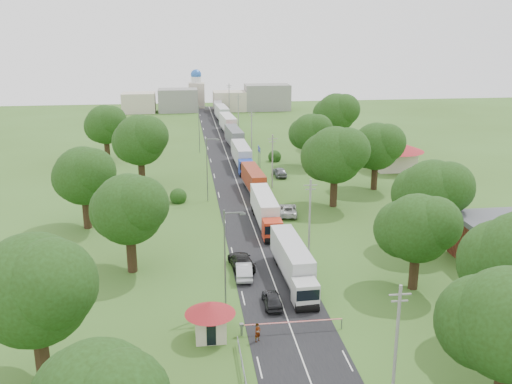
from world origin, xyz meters
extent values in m
plane|color=#37571D|center=(0.00, 0.00, 0.00)|extent=(260.00, 260.00, 0.00)
cube|color=black|center=(0.00, 20.00, 0.00)|extent=(8.00, 200.00, 0.04)
cylinder|color=slate|center=(-4.50, -25.00, 0.55)|extent=(0.20, 0.20, 1.10)
cube|color=slate|center=(-4.50, -25.00, 1.05)|extent=(0.35, 0.35, 0.25)
cylinder|color=red|center=(0.00, -25.00, 1.00)|extent=(9.00, 0.12, 0.12)
cylinder|color=slate|center=(4.50, -25.00, 0.50)|extent=(0.10, 0.10, 1.00)
cube|color=beige|center=(-7.20, -25.00, 1.20)|extent=(2.60, 2.60, 2.40)
cone|color=maroon|center=(-7.20, -25.00, 2.90)|extent=(4.40, 4.40, 1.10)
cube|color=black|center=(-5.89, -25.00, 1.40)|extent=(0.02, 1.20, 0.90)
cube|color=black|center=(-7.20, -26.31, 1.00)|extent=(0.80, 0.02, 1.90)
cylinder|color=slate|center=(5.20, 33.80, 2.00)|extent=(0.12, 0.12, 4.00)
cylinder|color=slate|center=(5.20, 36.20, 2.00)|extent=(0.12, 0.12, 4.00)
cube|color=navy|center=(5.20, 35.00, 3.60)|extent=(0.06, 3.00, 1.00)
cube|color=silver|center=(5.20, 35.00, 3.60)|extent=(0.07, 3.10, 0.06)
cylinder|color=gray|center=(5.50, -35.00, 4.50)|extent=(0.24, 0.24, 9.00)
cube|color=gray|center=(5.50, -35.00, 8.30)|extent=(1.60, 0.10, 0.10)
cube|color=gray|center=(5.50, -35.00, 7.80)|extent=(1.20, 0.10, 0.10)
cylinder|color=gray|center=(5.50, -7.00, 4.50)|extent=(0.24, 0.24, 9.00)
cube|color=gray|center=(5.50, -7.00, 8.30)|extent=(1.60, 0.10, 0.10)
cube|color=gray|center=(5.50, -7.00, 7.80)|extent=(1.20, 0.10, 0.10)
cylinder|color=gray|center=(5.50, 21.00, 4.50)|extent=(0.24, 0.24, 9.00)
cube|color=gray|center=(5.50, 21.00, 8.30)|extent=(1.60, 0.10, 0.10)
cube|color=gray|center=(5.50, 21.00, 7.80)|extent=(1.20, 0.10, 0.10)
cylinder|color=gray|center=(5.50, 49.00, 4.50)|extent=(0.24, 0.24, 9.00)
cube|color=gray|center=(5.50, 49.00, 8.30)|extent=(1.60, 0.10, 0.10)
cube|color=gray|center=(5.50, 49.00, 7.80)|extent=(1.20, 0.10, 0.10)
cylinder|color=gray|center=(5.50, 77.00, 4.50)|extent=(0.24, 0.24, 9.00)
cube|color=gray|center=(5.50, 77.00, 8.30)|extent=(1.60, 0.10, 0.10)
cube|color=gray|center=(5.50, 77.00, 7.80)|extent=(1.20, 0.10, 0.10)
cylinder|color=gray|center=(5.50, 105.00, 4.50)|extent=(0.24, 0.24, 9.00)
cube|color=gray|center=(5.50, 105.00, 8.30)|extent=(1.60, 0.10, 0.10)
cube|color=gray|center=(5.50, 105.00, 7.80)|extent=(1.20, 0.10, 0.10)
cylinder|color=slate|center=(-5.50, -20.00, 5.00)|extent=(0.16, 0.16, 10.00)
cube|color=slate|center=(-4.60, -20.00, 9.70)|extent=(1.80, 0.10, 0.10)
cube|color=slate|center=(-3.80, -20.00, 9.55)|extent=(0.50, 0.22, 0.15)
cylinder|color=slate|center=(-5.50, 15.00, 5.00)|extent=(0.16, 0.16, 10.00)
cube|color=slate|center=(-4.60, 15.00, 9.70)|extent=(1.80, 0.10, 0.10)
cube|color=slate|center=(-3.80, 15.00, 9.55)|extent=(0.50, 0.22, 0.15)
cylinder|color=slate|center=(-5.50, 50.00, 5.00)|extent=(0.16, 0.16, 10.00)
cube|color=slate|center=(-4.60, 50.00, 9.70)|extent=(1.80, 0.10, 0.10)
cube|color=slate|center=(-3.80, 50.00, 9.55)|extent=(0.50, 0.22, 0.15)
sphere|color=black|center=(12.00, -38.00, 7.22)|extent=(7.70, 7.70, 7.70)
sphere|color=black|center=(10.90, -36.62, 6.67)|extent=(6.60, 6.60, 6.60)
sphere|color=black|center=(16.80, -28.50, 7.25)|extent=(7.20, 7.20, 7.20)
cylinder|color=#382616|center=(14.00, -18.00, 1.92)|extent=(1.04, 1.04, 3.85)
sphere|color=black|center=(14.00, -18.00, 6.60)|extent=(7.00, 7.00, 7.00)
sphere|color=black|center=(15.25, -19.00, 7.35)|extent=(5.50, 5.50, 5.50)
sphere|color=black|center=(13.00, -16.75, 6.10)|extent=(6.00, 6.00, 6.00)
cylinder|color=#382616|center=(20.00, -8.00, 2.10)|extent=(1.08, 1.08, 4.20)
sphere|color=black|center=(20.00, -8.00, 7.22)|extent=(7.70, 7.70, 7.70)
sphere|color=black|center=(21.38, -9.10, 8.05)|extent=(6.05, 6.05, 6.05)
sphere|color=black|center=(18.90, -6.62, 6.67)|extent=(6.60, 6.60, 6.60)
cylinder|color=#382616|center=(13.00, 10.00, 2.27)|extent=(1.12, 1.12, 4.55)
sphere|color=black|center=(13.00, 10.00, 7.85)|extent=(8.40, 8.40, 8.40)
sphere|color=black|center=(14.50, 8.80, 8.75)|extent=(6.60, 6.60, 6.60)
sphere|color=black|center=(11.80, 11.50, 7.25)|extent=(7.20, 7.20, 7.20)
cylinder|color=#382616|center=(22.00, 18.00, 2.10)|extent=(1.08, 1.08, 4.20)
sphere|color=black|center=(22.00, 18.00, 7.22)|extent=(7.70, 7.70, 7.70)
sphere|color=black|center=(23.38, 16.90, 8.05)|extent=(6.05, 6.05, 6.05)
sphere|color=black|center=(20.90, 19.38, 6.67)|extent=(6.60, 6.60, 6.60)
cylinder|color=#382616|center=(15.00, 35.00, 1.92)|extent=(1.04, 1.04, 3.85)
sphere|color=black|center=(15.00, 35.00, 6.60)|extent=(7.00, 7.00, 7.00)
sphere|color=black|center=(16.25, 34.00, 7.35)|extent=(5.50, 5.50, 5.50)
sphere|color=black|center=(14.00, 36.25, 6.10)|extent=(6.00, 6.00, 6.00)
cylinder|color=#382616|center=(24.00, 50.00, 2.27)|extent=(1.12, 1.12, 4.55)
sphere|color=black|center=(24.00, 50.00, 7.85)|extent=(8.40, 8.40, 8.40)
sphere|color=black|center=(25.50, 48.80, 8.75)|extent=(6.60, 6.60, 6.60)
sphere|color=black|center=(22.80, 51.50, 7.25)|extent=(7.20, 7.20, 7.20)
cylinder|color=#382616|center=(-20.00, -30.00, 2.27)|extent=(1.12, 1.12, 4.55)
sphere|color=black|center=(-20.00, -30.00, 7.85)|extent=(8.40, 8.40, 8.40)
sphere|color=black|center=(-18.50, -31.20, 8.75)|extent=(6.60, 6.60, 6.60)
sphere|color=black|center=(-21.20, -28.50, 7.25)|extent=(7.20, 7.20, 7.20)
cylinder|color=#382616|center=(-15.00, -10.00, 2.10)|extent=(1.08, 1.08, 4.20)
sphere|color=black|center=(-15.00, -10.00, 7.22)|extent=(7.70, 7.70, 7.70)
sphere|color=black|center=(-13.62, -11.10, 8.05)|extent=(6.05, 6.05, 6.05)
sphere|color=black|center=(-16.10, -8.62, 6.67)|extent=(6.60, 6.60, 6.60)
cylinder|color=#382616|center=(-22.00, 5.00, 2.10)|extent=(1.08, 1.08, 4.20)
sphere|color=black|center=(-22.00, 5.00, 7.22)|extent=(7.70, 7.70, 7.70)
sphere|color=black|center=(-20.62, 3.90, 8.05)|extent=(6.05, 6.05, 6.05)
sphere|color=black|center=(-23.10, 6.38, 6.67)|extent=(6.60, 6.60, 6.60)
cylinder|color=#382616|center=(-16.00, 25.00, 2.27)|extent=(1.12, 1.12, 4.55)
sphere|color=black|center=(-16.00, 25.00, 7.85)|extent=(8.40, 8.40, 8.40)
sphere|color=black|center=(-14.50, 23.80, 8.75)|extent=(6.60, 6.60, 6.60)
sphere|color=black|center=(-17.20, 26.50, 7.25)|extent=(7.20, 7.20, 7.20)
cylinder|color=#382616|center=(-24.00, 45.00, 2.10)|extent=(1.08, 1.08, 4.20)
sphere|color=black|center=(-24.00, 45.00, 7.22)|extent=(7.70, 7.70, 7.70)
sphere|color=black|center=(-22.62, 43.90, 8.05)|extent=(6.05, 6.05, 6.05)
sphere|color=black|center=(-25.10, 46.38, 6.67)|extent=(6.60, 6.60, 6.60)
cube|color=maroon|center=(26.00, -12.00, 2.30)|extent=(8.00, 6.00, 4.60)
cube|color=#47494F|center=(26.00, -12.00, 4.90)|extent=(8.60, 6.60, 0.60)
cube|color=beige|center=(30.00, 30.00, 2.00)|extent=(7.00, 5.00, 4.00)
cone|color=maroon|center=(30.00, 30.00, 4.90)|extent=(10.08, 10.08, 1.80)
cube|color=gray|center=(-10.00, 110.00, 3.50)|extent=(12.00, 8.00, 7.00)
cube|color=beige|center=(6.00, 110.00, 3.00)|extent=(10.00, 8.00, 6.00)
cube|color=gray|center=(18.00, 110.00, 4.00)|extent=(14.00, 8.00, 8.00)
cube|color=beige|center=(-22.00, 110.00, 3.00)|extent=(10.00, 8.00, 6.00)
cube|color=beige|center=(-4.00, 118.00, 4.00)|extent=(5.00, 5.00, 8.00)
cylinder|color=silver|center=(-4.00, 118.00, 9.00)|extent=(3.20, 3.20, 2.00)
sphere|color=#2659B2|center=(-4.00, 118.00, 10.60)|extent=(3.40, 3.40, 3.40)
cube|color=silver|center=(2.10, -20.64, 1.50)|extent=(2.41, 2.41, 2.43)
cube|color=black|center=(2.10, -21.81, 1.84)|extent=(2.23, 0.10, 1.07)
cube|color=slate|center=(2.10, -21.75, 0.53)|extent=(2.14, 0.32, 0.34)
cube|color=slate|center=(2.10, -13.85, 0.73)|extent=(2.61, 11.23, 0.29)
cube|color=silver|center=(2.10, -13.56, 2.47)|extent=(2.81, 11.52, 2.91)
cylinder|color=black|center=(2.10, -21.51, 0.49)|extent=(2.28, 0.97, 0.97)
cylinder|color=black|center=(2.10, -19.76, 0.49)|extent=(2.28, 0.97, 0.97)
cylinder|color=black|center=(2.10, -10.45, 0.49)|extent=(2.28, 0.97, 0.97)
cylinder|color=black|center=(2.10, -9.00, 0.49)|extent=(2.28, 0.97, 0.97)
cube|color=red|center=(1.72, -2.94, 1.52)|extent=(2.37, 2.37, 2.46)
cube|color=black|center=(1.72, -4.13, 1.87)|extent=(2.26, 0.03, 1.08)
cube|color=slate|center=(1.72, -4.08, 0.54)|extent=(2.16, 0.26, 0.34)
cube|color=slate|center=(1.72, 3.94, 0.74)|extent=(2.32, 11.32, 0.30)
cube|color=silver|center=(1.72, 4.23, 2.51)|extent=(2.52, 11.62, 2.95)
cylinder|color=black|center=(1.72, -3.83, 0.49)|extent=(2.31, 0.98, 0.98)
cylinder|color=black|center=(1.72, -2.06, 0.49)|extent=(2.31, 0.98, 0.98)
cylinder|color=black|center=(1.72, 7.38, 0.49)|extent=(2.31, 0.98, 0.98)
cylinder|color=black|center=(1.72, 8.86, 0.49)|extent=(2.31, 0.98, 0.98)
cube|color=gold|center=(2.12, 12.52, 1.44)|extent=(2.33, 2.33, 2.32)
cube|color=black|center=(2.12, 11.40, 1.76)|extent=(2.13, 0.12, 1.02)
cube|color=slate|center=(2.12, 11.45, 0.51)|extent=(2.05, 0.35, 0.32)
cube|color=slate|center=(2.12, 19.01, 0.70)|extent=(2.65, 10.75, 0.28)
cube|color=maroon|center=(2.12, 19.29, 2.36)|extent=(2.85, 11.04, 2.78)
cylinder|color=black|center=(2.12, 11.68, 0.46)|extent=(2.18, 0.93, 0.93)
cylinder|color=black|center=(2.12, 13.35, 0.46)|extent=(2.18, 0.93, 0.93)
cylinder|color=black|center=(2.12, 22.25, 0.46)|extent=(2.18, 0.93, 0.93)
cylinder|color=black|center=(2.12, 23.64, 0.46)|extent=(2.18, 0.93, 0.93)
cube|color=#1C37AB|center=(2.04, 29.55, 1.58)|extent=(2.49, 2.49, 2.55)
cube|color=black|center=(2.04, 28.31, 1.93)|extent=(2.34, 0.06, 1.12)
cube|color=slate|center=(2.04, 28.38, 0.56)|extent=(2.24, 0.29, 0.36)
cube|color=slate|center=(2.04, 36.68, 0.76)|extent=(2.55, 11.75, 0.31)
cube|color=#BBBBC0|center=(2.04, 36.98, 2.60)|extent=(2.76, 12.06, 3.06)
cylinder|color=black|center=(2.04, 28.63, 0.51)|extent=(2.39, 1.02, 1.02)
cylinder|color=black|center=(2.04, 30.46, 0.51)|extent=(2.39, 1.02, 1.02)
cylinder|color=black|center=(2.04, 40.24, 0.51)|extent=(2.39, 1.02, 1.02)
cylinder|color=black|center=(2.04, 41.77, 0.51)|extent=(2.39, 1.02, 1.02)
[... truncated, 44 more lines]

